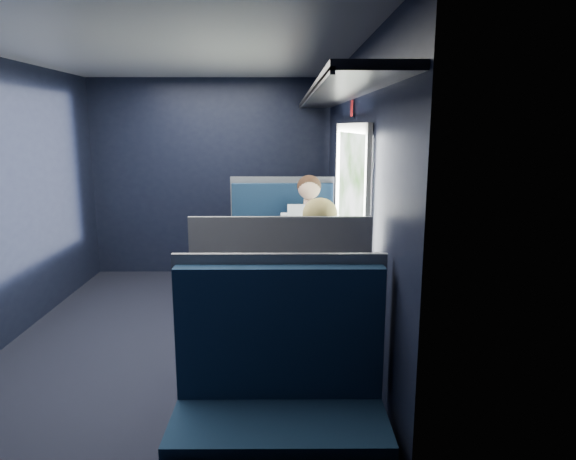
{
  "coord_description": "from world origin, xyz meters",
  "views": [
    {
      "loc": [
        0.88,
        -3.98,
        1.77
      ],
      "look_at": [
        0.9,
        0.0,
        0.95
      ],
      "focal_mm": 32.0,
      "sensor_mm": 36.0,
      "label": 1
    }
  ],
  "objects_px": {
    "seat_row_front": "(283,245)",
    "woman": "(319,284)",
    "man": "(309,239)",
    "cup": "(336,238)",
    "seat_row_back": "(280,419)",
    "table": "(304,265)",
    "bottle_small": "(333,235)",
    "seat_bay_far": "(281,338)",
    "laptop": "(343,247)",
    "seat_bay_near": "(281,265)"
  },
  "relations": [
    {
      "from": "seat_bay_far",
      "to": "woman",
      "type": "xyz_separation_m",
      "value": [
        0.25,
        0.17,
        0.31
      ]
    },
    {
      "from": "woman",
      "to": "man",
      "type": "bearing_deg",
      "value": 90.0
    },
    {
      "from": "laptop",
      "to": "seat_bay_far",
      "type": "bearing_deg",
      "value": -119.45
    },
    {
      "from": "bottle_small",
      "to": "woman",
      "type": "bearing_deg",
      "value": -100.29
    },
    {
      "from": "seat_row_front",
      "to": "seat_row_back",
      "type": "bearing_deg",
      "value": -90.0
    },
    {
      "from": "bottle_small",
      "to": "laptop",
      "type": "bearing_deg",
      "value": -83.04
    },
    {
      "from": "man",
      "to": "bottle_small",
      "type": "height_order",
      "value": "man"
    },
    {
      "from": "seat_row_front",
      "to": "table",
      "type": "bearing_deg",
      "value": -84.2
    },
    {
      "from": "seat_row_front",
      "to": "woman",
      "type": "xyz_separation_m",
      "value": [
        0.25,
        -2.5,
        0.32
      ]
    },
    {
      "from": "man",
      "to": "cup",
      "type": "relative_size",
      "value": 13.6
    },
    {
      "from": "seat_bay_near",
      "to": "laptop",
      "type": "relative_size",
      "value": 3.55
    },
    {
      "from": "table",
      "to": "bottle_small",
      "type": "height_order",
      "value": "bottle_small"
    },
    {
      "from": "table",
      "to": "seat_row_front",
      "type": "height_order",
      "value": "seat_row_front"
    },
    {
      "from": "seat_bay_far",
      "to": "seat_row_front",
      "type": "height_order",
      "value": "seat_bay_far"
    },
    {
      "from": "man",
      "to": "cup",
      "type": "xyz_separation_m",
      "value": [
        0.23,
        -0.26,
        0.07
      ]
    },
    {
      "from": "seat_bay_near",
      "to": "cup",
      "type": "distance_m",
      "value": 0.75
    },
    {
      "from": "seat_bay_far",
      "to": "laptop",
      "type": "xyz_separation_m",
      "value": [
        0.49,
        0.87,
        0.4
      ]
    },
    {
      "from": "seat_row_back",
      "to": "cup",
      "type": "relative_size",
      "value": 11.93
    },
    {
      "from": "man",
      "to": "woman",
      "type": "distance_m",
      "value": 1.41
    },
    {
      "from": "seat_bay_near",
      "to": "cup",
      "type": "relative_size",
      "value": 12.96
    },
    {
      "from": "seat_row_back",
      "to": "laptop",
      "type": "height_order",
      "value": "seat_row_back"
    },
    {
      "from": "seat_bay_near",
      "to": "cup",
      "type": "height_order",
      "value": "seat_bay_near"
    },
    {
      "from": "man",
      "to": "bottle_small",
      "type": "distance_m",
      "value": 0.39
    },
    {
      "from": "seat_row_back",
      "to": "bottle_small",
      "type": "height_order",
      "value": "seat_row_back"
    },
    {
      "from": "table",
      "to": "laptop",
      "type": "bearing_deg",
      "value": -0.21
    },
    {
      "from": "man",
      "to": "table",
      "type": "bearing_deg",
      "value": -95.52
    },
    {
      "from": "seat_row_back",
      "to": "woman",
      "type": "distance_m",
      "value": 1.16
    },
    {
      "from": "table",
      "to": "seat_bay_far",
      "type": "xyz_separation_m",
      "value": [
        -0.18,
        -0.87,
        -0.25
      ]
    },
    {
      "from": "seat_bay_far",
      "to": "seat_row_back",
      "type": "bearing_deg",
      "value": -90.0
    },
    {
      "from": "seat_bay_far",
      "to": "seat_row_back",
      "type": "relative_size",
      "value": 1.09
    },
    {
      "from": "table",
      "to": "seat_bay_far",
      "type": "height_order",
      "value": "seat_bay_far"
    },
    {
      "from": "seat_bay_far",
      "to": "cup",
      "type": "bearing_deg",
      "value": 70.07
    },
    {
      "from": "seat_row_front",
      "to": "cup",
      "type": "height_order",
      "value": "seat_row_front"
    },
    {
      "from": "seat_row_front",
      "to": "seat_row_back",
      "type": "distance_m",
      "value": 3.59
    },
    {
      "from": "seat_bay_far",
      "to": "woman",
      "type": "distance_m",
      "value": 0.43
    },
    {
      "from": "seat_row_back",
      "to": "woman",
      "type": "bearing_deg",
      "value": 77.07
    },
    {
      "from": "seat_row_front",
      "to": "bottle_small",
      "type": "bearing_deg",
      "value": -72.51
    },
    {
      "from": "seat_row_back",
      "to": "man",
      "type": "relative_size",
      "value": 0.88
    },
    {
      "from": "seat_bay_far",
      "to": "bottle_small",
      "type": "bearing_deg",
      "value": 70.37
    },
    {
      "from": "seat_bay_near",
      "to": "seat_row_front",
      "type": "xyz_separation_m",
      "value": [
        0.02,
        0.93,
        -0.01
      ]
    },
    {
      "from": "man",
      "to": "cup",
      "type": "distance_m",
      "value": 0.35
    },
    {
      "from": "bottle_small",
      "to": "cup",
      "type": "bearing_deg",
      "value": 64.3
    },
    {
      "from": "cup",
      "to": "laptop",
      "type": "bearing_deg",
      "value": -87.86
    },
    {
      "from": "man",
      "to": "laptop",
      "type": "xyz_separation_m",
      "value": [
        0.24,
        -0.7,
        0.09
      ]
    },
    {
      "from": "table",
      "to": "man",
      "type": "height_order",
      "value": "man"
    },
    {
      "from": "seat_bay_near",
      "to": "cup",
      "type": "bearing_deg",
      "value": -41.08
    },
    {
      "from": "seat_bay_near",
      "to": "bottle_small",
      "type": "bearing_deg",
      "value": -46.72
    },
    {
      "from": "seat_row_front",
      "to": "woman",
      "type": "height_order",
      "value": "woman"
    },
    {
      "from": "table",
      "to": "seat_row_back",
      "type": "distance_m",
      "value": 1.82
    },
    {
      "from": "table",
      "to": "laptop",
      "type": "height_order",
      "value": "laptop"
    }
  ]
}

